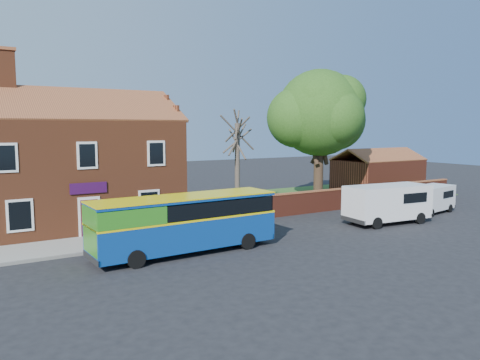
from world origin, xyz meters
TOP-DOWN VIEW (x-y plane):
  - ground at (0.00, 0.00)m, footprint 120.00×120.00m
  - pavement at (-7.00, 5.75)m, footprint 18.00×3.50m
  - kerb at (-7.00, 4.00)m, footprint 18.00×0.15m
  - grass_strip at (13.00, 13.00)m, footprint 26.00×12.00m
  - shop_building at (-7.02, 11.50)m, footprint 12.30×8.13m
  - boundary_wall at (13.00, 7.00)m, footprint 22.00×0.38m
  - outbuilding at (22.00, 13.00)m, footprint 8.20×5.06m
  - bus at (-4.10, 1.75)m, footprint 9.31×2.66m
  - van_near at (10.28, 1.56)m, footprint 5.79×2.79m
  - van_far at (15.79, 2.50)m, footprint 4.67×2.52m
  - large_tree at (12.42, 10.82)m, footprint 8.87×7.02m
  - bare_tree at (4.18, 10.06)m, footprint 2.64×3.14m

SIDE VIEW (x-z plane):
  - ground at x=0.00m, z-range 0.00..0.00m
  - grass_strip at x=13.00m, z-range 0.00..0.04m
  - pavement at x=-7.00m, z-range 0.00..0.12m
  - kerb at x=-7.00m, z-range 0.00..0.14m
  - boundary_wall at x=13.00m, z-range 0.01..1.61m
  - van_far at x=15.79m, z-range 0.11..2.06m
  - van_near at x=10.28m, z-range 0.15..2.60m
  - bus at x=-4.10m, z-range 0.20..3.01m
  - outbuilding at x=22.00m, z-range -0.48..3.69m
  - shop_building at x=-7.02m, z-range -1.84..8.66m
  - bare_tree at x=4.18m, z-range 0.09..7.12m
  - large_tree at x=12.42m, z-range 1.67..12.50m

